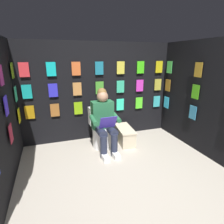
% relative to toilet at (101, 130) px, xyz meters
% --- Properties ---
extents(ground_plane, '(30.00, 30.00, 0.00)m').
position_rel_toilet_xyz_m(ground_plane, '(-0.09, 1.68, -0.33)').
color(ground_plane, '#B2A899').
extents(display_wall_back, '(3.29, 0.14, 2.04)m').
position_rel_toilet_xyz_m(display_wall_back, '(-0.09, -0.46, 0.69)').
color(display_wall_back, black).
rests_on(display_wall_back, ground).
extents(display_wall_left, '(0.14, 2.10, 2.04)m').
position_rel_toilet_xyz_m(display_wall_left, '(-1.73, 0.63, 0.69)').
color(display_wall_left, black).
rests_on(display_wall_left, ground).
extents(display_wall_right, '(0.14, 2.10, 2.04)m').
position_rel_toilet_xyz_m(display_wall_right, '(1.55, 0.63, 0.69)').
color(display_wall_right, black).
rests_on(display_wall_right, ground).
extents(toilet, '(0.41, 0.56, 0.77)m').
position_rel_toilet_xyz_m(toilet, '(0.00, 0.00, 0.00)').
color(toilet, white).
rests_on(toilet, ground).
extents(person_reading, '(0.53, 0.69, 1.19)m').
position_rel_toilet_xyz_m(person_reading, '(-0.01, 0.23, 0.27)').
color(person_reading, '#286B42').
rests_on(person_reading, ground).
extents(comic_longbox_near, '(0.35, 0.70, 0.32)m').
position_rel_toilet_xyz_m(comic_longbox_near, '(-0.51, 0.03, -0.16)').
color(comic_longbox_near, beige).
rests_on(comic_longbox_near, ground).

